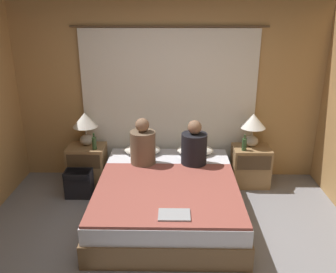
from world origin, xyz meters
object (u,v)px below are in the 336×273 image
person_left_in_bed (143,146)px  laptop_on_bed (174,215)px  person_right_in_bed (194,147)px  pillow_right (195,150)px  nightstand_right (250,166)px  pillow_left (142,150)px  lamp_left (85,123)px  bed (168,197)px  beer_bottle_on_right_stand (244,144)px  nightstand_left (88,165)px  beer_bottle_on_left_stand (94,143)px  lamp_right (253,124)px  backpack_on_floor (79,182)px

person_left_in_bed → laptop_on_bed: 1.34m
person_right_in_bed → pillow_right: bearing=84.4°
nightstand_right → pillow_left: pillow_left is taller
lamp_left → person_left_in_bed: person_left_in_bed is taller
bed → beer_bottle_on_right_stand: (1.03, 0.71, 0.43)m
bed → laptop_on_bed: (0.08, -0.80, 0.27)m
bed → nightstand_left: bearing=145.2°
pillow_left → pillow_right: size_ratio=1.00×
nightstand_right → pillow_left: (-1.53, 0.02, 0.23)m
bed → lamp_left: lamp_left is taller
bed → pillow_right: 0.95m
person_left_in_bed → pillow_left: bearing=96.5°
lamp_left → pillow_left: 0.88m
beer_bottle_on_left_stand → pillow_right: bearing=4.6°
lamp_right → pillow_left: lamp_right is taller
bed → person_right_in_bed: size_ratio=3.37×
lamp_left → pillow_right: lamp_left is taller
lamp_left → beer_bottle_on_right_stand: size_ratio=2.09×
lamp_right → backpack_on_floor: lamp_right is taller
laptop_on_bed → pillow_right: bearing=79.9°
nightstand_right → lamp_right: bearing=90.0°
beer_bottle_on_right_stand → laptop_on_bed: bearing=-122.2°
lamp_right → bed: bearing=-143.2°
nightstand_right → beer_bottle_on_right_stand: beer_bottle_on_right_stand is taller
pillow_right → pillow_left: bearing=180.0°
person_right_in_bed → laptop_on_bed: 1.30m
nightstand_right → laptop_on_bed: 1.95m
person_right_in_bed → beer_bottle_on_right_stand: (0.70, 0.25, -0.05)m
pillow_right → backpack_on_floor: size_ratio=1.38×
pillow_right → person_right_in_bed: size_ratio=0.84×
beer_bottle_on_right_stand → pillow_left: bearing=175.4°
laptop_on_bed → lamp_right: bearing=57.1°
lamp_left → beer_bottle_on_right_stand: (2.19, -0.16, -0.23)m
pillow_right → beer_bottle_on_left_stand: 1.40m
lamp_right → beer_bottle_on_left_stand: size_ratio=2.01×
nightstand_right → lamp_right: size_ratio=1.20×
beer_bottle_on_left_stand → backpack_on_floor: beer_bottle_on_left_stand is taller
backpack_on_floor → person_left_in_bed: bearing=3.1°
bed → person_right_in_bed: (0.33, 0.46, 0.48)m
bed → beer_bottle_on_left_stand: beer_bottle_on_left_stand is taller
nightstand_left → beer_bottle_on_right_stand: bearing=-2.5°
bed → person_right_in_bed: person_right_in_bed is taller
lamp_right → laptop_on_bed: bearing=-122.9°
pillow_right → laptop_on_bed: (-0.29, -1.62, -0.02)m
nightstand_left → pillow_left: size_ratio=1.09×
bed → pillow_left: bearing=114.2°
beer_bottle_on_left_stand → beer_bottle_on_right_stand: (2.05, -0.00, -0.01)m
beer_bottle_on_left_stand → laptop_on_bed: bearing=-54.0°
nightstand_right → pillow_left: 1.55m
beer_bottle_on_left_stand → person_left_in_bed: bearing=-20.0°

